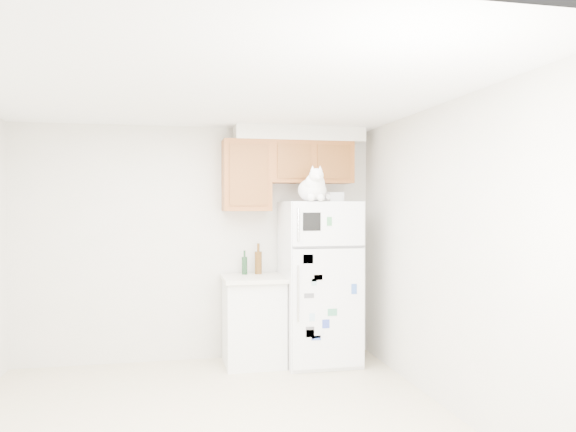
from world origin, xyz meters
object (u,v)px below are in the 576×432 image
object	(u,v)px
bottle_green	(245,262)
base_counter	(254,320)
refrigerator	(319,282)
cat	(313,188)
storage_box_front	(334,197)
bottle_amber	(258,259)
storage_box_back	(335,197)

from	to	relation	value
bottle_green	base_counter	bearing A→B (deg)	-69.60
refrigerator	bottle_green	world-z (taller)	refrigerator
refrigerator	cat	size ratio (longest dim) A/B	3.37
storage_box_front	cat	bearing A→B (deg)	-154.21
base_counter	bottle_green	size ratio (longest dim) A/B	3.59
bottle_amber	storage_box_back	bearing A→B (deg)	-9.47
refrigerator	bottle_green	bearing A→B (deg)	161.05
storage_box_back	bottle_amber	size ratio (longest dim) A/B	0.54
refrigerator	storage_box_back	world-z (taller)	storage_box_back
base_counter	storage_box_front	distance (m)	1.54
cat	storage_box_back	world-z (taller)	cat
storage_box_front	bottle_amber	distance (m)	1.05
refrigerator	bottle_amber	distance (m)	0.70
refrigerator	base_counter	distance (m)	0.79
refrigerator	storage_box_back	size ratio (longest dim) A/B	9.44
storage_box_front	refrigerator	bearing A→B (deg)	156.06
refrigerator	bottle_green	distance (m)	0.83
refrigerator	bottle_green	xyz separation A→B (m)	(-0.76, 0.26, 0.20)
cat	bottle_green	world-z (taller)	cat
storage_box_front	bottle_amber	world-z (taller)	storage_box_front
bottle_amber	storage_box_front	bearing A→B (deg)	-20.98
base_counter	storage_box_back	size ratio (longest dim) A/B	5.11
refrigerator	bottle_amber	bearing A→B (deg)	156.57
bottle_green	cat	bearing A→B (deg)	-39.74
storage_box_front	bottle_green	bearing A→B (deg)	148.64
storage_box_back	storage_box_front	xyz separation A→B (m)	(-0.06, -0.15, -0.01)
refrigerator	cat	distance (m)	1.02
base_counter	bottle_green	world-z (taller)	bottle_green
base_counter	cat	size ratio (longest dim) A/B	1.82
base_counter	storage_box_front	bearing A→B (deg)	-6.81
refrigerator	base_counter	world-z (taller)	refrigerator
storage_box_back	storage_box_front	distance (m)	0.17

